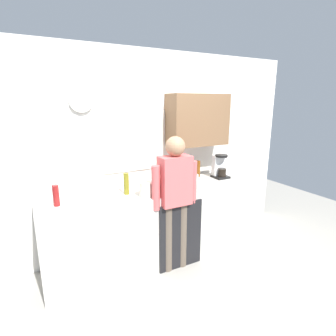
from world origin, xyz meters
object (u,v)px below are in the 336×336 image
at_px(coffee_maker, 220,167).
at_px(mixing_bowl, 98,196).
at_px(bottle_olive_oil, 126,184).
at_px(cup_white_mug, 195,178).
at_px(dish_soap, 180,176).
at_px(bottle_red_vinegar, 56,196).
at_px(storage_canister, 146,190).
at_px(cup_terracotta_mug, 159,188).
at_px(person_at_sink, 175,193).
at_px(bottle_amber_beer, 198,169).

bearing_deg(coffee_maker, mixing_bowl, -177.63).
xyz_separation_m(coffee_maker, bottle_olive_oil, (-1.39, -0.06, -0.02)).
distance_m(cup_white_mug, dish_soap, 0.21).
relative_size(bottle_olive_oil, bottle_red_vinegar, 1.14).
bearing_deg(coffee_maker, storage_canister, -168.30).
bearing_deg(mixing_bowl, cup_terracotta_mug, -7.26).
bearing_deg(cup_white_mug, person_at_sink, -145.38).
distance_m(bottle_olive_oil, person_at_sink, 0.57).
bearing_deg(cup_white_mug, storage_canister, -163.38).
relative_size(bottle_red_vinegar, cup_white_mug, 2.32).
xyz_separation_m(bottle_red_vinegar, person_at_sink, (1.22, -0.30, -0.09)).
distance_m(bottle_olive_oil, bottle_red_vinegar, 0.75).
distance_m(dish_soap, person_at_sink, 0.55).
bearing_deg(storage_canister, person_at_sink, -19.55).
bearing_deg(cup_white_mug, cup_terracotta_mug, -166.18).
xyz_separation_m(coffee_maker, person_at_sink, (-0.92, -0.36, -0.12)).
bearing_deg(coffee_maker, bottle_amber_beer, 144.35).
distance_m(cup_terracotta_mug, storage_canister, 0.23).
relative_size(bottle_red_vinegar, cup_terracotta_mug, 2.39).
distance_m(bottle_red_vinegar, dish_soap, 1.55).
xyz_separation_m(bottle_olive_oil, dish_soap, (0.79, 0.14, -0.05)).
bearing_deg(mixing_bowl, storage_canister, -20.29).
xyz_separation_m(cup_terracotta_mug, person_at_sink, (0.10, -0.20, -0.02)).
bearing_deg(person_at_sink, storage_canister, 172.09).
height_order(cup_terracotta_mug, cup_white_mug, cup_white_mug).
bearing_deg(cup_terracotta_mug, bottle_amber_beer, 23.29).
xyz_separation_m(bottle_olive_oil, storage_canister, (0.16, -0.19, -0.04)).
relative_size(bottle_red_vinegar, dish_soap, 1.22).
relative_size(mixing_bowl, person_at_sink, 0.14).
relative_size(bottle_olive_oil, dish_soap, 1.39).
bearing_deg(bottle_amber_beer, bottle_red_vinegar, -172.75).
distance_m(coffee_maker, cup_terracotta_mug, 1.04).
xyz_separation_m(coffee_maker, mixing_bowl, (-1.73, -0.07, -0.11)).
height_order(mixing_bowl, person_at_sink, person_at_sink).
relative_size(bottle_amber_beer, bottle_red_vinegar, 1.05).
height_order(bottle_amber_beer, mixing_bowl, bottle_amber_beer).
relative_size(coffee_maker, person_at_sink, 0.21).
distance_m(bottle_amber_beer, cup_terracotta_mug, 0.85).
height_order(bottle_olive_oil, person_at_sink, person_at_sink).
bearing_deg(storage_canister, bottle_olive_oil, 130.10).
bearing_deg(storage_canister, coffee_maker, 11.70).
height_order(bottle_red_vinegar, dish_soap, bottle_red_vinegar).
height_order(coffee_maker, bottle_amber_beer, coffee_maker).
relative_size(cup_white_mug, mixing_bowl, 0.43).
relative_size(bottle_red_vinegar, mixing_bowl, 1.00).
bearing_deg(person_at_sink, coffee_maker, 33.17).
xyz_separation_m(coffee_maker, cup_white_mug, (-0.41, -0.01, -0.10)).
distance_m(bottle_red_vinegar, mixing_bowl, 0.42).
height_order(bottle_amber_beer, bottle_olive_oil, bottle_olive_oil).
relative_size(bottle_amber_beer, dish_soap, 1.28).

